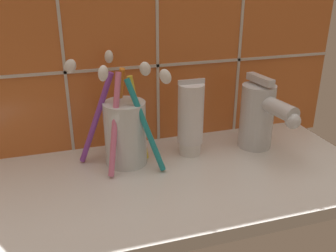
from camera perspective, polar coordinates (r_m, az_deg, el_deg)
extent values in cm
cube|color=silver|center=(58.87, 0.76, -8.44)|extent=(62.50, 28.71, 2.00)
cube|color=#C6662D|center=(65.20, -3.20, 13.58)|extent=(72.50, 1.50, 42.20)
cube|color=beige|center=(65.40, -2.91, 9.08)|extent=(72.50, 0.24, 0.50)
cube|color=beige|center=(62.49, -15.90, 12.36)|extent=(0.50, 0.24, 42.20)
cube|color=beige|center=(64.78, -1.63, 13.54)|extent=(0.50, 0.24, 42.20)
cube|color=beige|center=(70.54, 11.06, 13.91)|extent=(0.50, 0.24, 42.20)
cylinder|color=silver|center=(60.36, -6.51, -1.09)|extent=(6.76, 6.76, 10.45)
cylinder|color=yellow|center=(59.92, -4.55, 1.10)|extent=(3.24, 1.53, 14.22)
ellipsoid|color=white|center=(57.43, -3.51, 8.70)|extent=(2.24, 1.69, 2.44)
cylinder|color=orange|center=(62.16, -7.55, 2.28)|extent=(2.38, 4.98, 15.31)
ellipsoid|color=white|center=(61.75, -9.00, 10.39)|extent=(1.92, 2.50, 2.56)
cylinder|color=purple|center=(59.91, -10.89, 1.11)|extent=(6.45, 2.59, 15.11)
ellipsoid|color=white|center=(58.01, -14.66, 8.81)|extent=(2.62, 1.88, 2.66)
cylinder|color=pink|center=(56.75, -8.11, 0.21)|extent=(3.84, 5.14, 15.36)
ellipsoid|color=white|center=(51.72, -9.86, 7.92)|extent=(2.34, 2.61, 2.60)
cylinder|color=teal|center=(57.22, -3.47, 0.07)|extent=(5.69, 5.06, 14.46)
ellipsoid|color=white|center=(53.21, -0.40, 7.55)|extent=(2.67, 2.55, 2.68)
cylinder|color=white|center=(64.79, 3.35, -3.24)|extent=(3.68, 3.68, 2.24)
cylinder|color=white|center=(62.32, 3.48, 1.90)|extent=(4.33, 4.33, 10.19)
cube|color=silver|center=(60.57, 3.60, 6.75)|extent=(4.55, 0.36, 0.80)
cylinder|color=silver|center=(67.42, 13.35, 1.45)|extent=(5.86, 5.86, 11.34)
cylinder|color=silver|center=(63.25, 15.98, 2.81)|extent=(3.80, 8.93, 2.64)
sphere|color=silver|center=(60.60, 18.50, 0.73)|extent=(2.46, 2.46, 2.46)
cube|color=silver|center=(65.35, 13.88, 6.90)|extent=(2.21, 6.14, 1.20)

